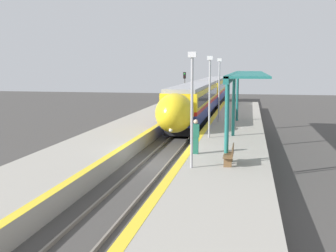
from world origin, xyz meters
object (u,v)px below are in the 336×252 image
person_waiting (196,136)px  lamppost_far (219,85)px  train (204,95)px  railway_signal (185,89)px  lamppost_mid (210,91)px  lamppost_near (192,102)px  platform_bench (230,154)px

person_waiting → lamppost_far: 13.35m
train → person_waiting: train is taller
railway_signal → lamppost_mid: (4.55, -19.08, 0.96)m
train → person_waiting: 25.61m
railway_signal → lamppost_near: bearing=-80.5°
railway_signal → train: bearing=33.9°
platform_bench → railway_signal: 26.98m
lamppost_near → lamppost_far: same height
train → lamppost_near: (2.55, -28.54, 1.69)m
train → lamppost_far: (2.55, -12.30, 1.69)m
lamppost_near → lamppost_far: (0.00, 16.24, 0.00)m
person_waiting → lamppost_far: size_ratio=0.35×
train → lamppost_near: 28.70m
lamppost_mid → person_waiting: bearing=-92.3°
lamppost_near → railway_signal: bearing=99.5°
train → lamppost_mid: (2.55, -20.42, 1.69)m
person_waiting → lamppost_mid: lamppost_mid is taller
railway_signal → lamppost_far: bearing=-67.5°
train → platform_bench: bearing=-81.3°
platform_bench → lamppost_mid: (-1.67, 7.13, 2.47)m
train → person_waiting: size_ratio=22.80×
train → lamppost_far: lamppost_far is taller
train → lamppost_far: size_ratio=7.99×
person_waiting → lamppost_far: (0.20, 13.20, 2.00)m
lamppost_near → lamppost_far: bearing=90.0°
lamppost_near → lamppost_far: size_ratio=1.00×
lamppost_near → lamppost_mid: (0.00, 8.12, 0.00)m
platform_bench → lamppost_mid: lamppost_mid is taller
railway_signal → lamppost_mid: lamppost_mid is taller
platform_bench → lamppost_far: lamppost_far is taller
railway_signal → lamppost_near: (4.55, -27.20, 0.96)m
platform_bench → lamppost_mid: bearing=103.2°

